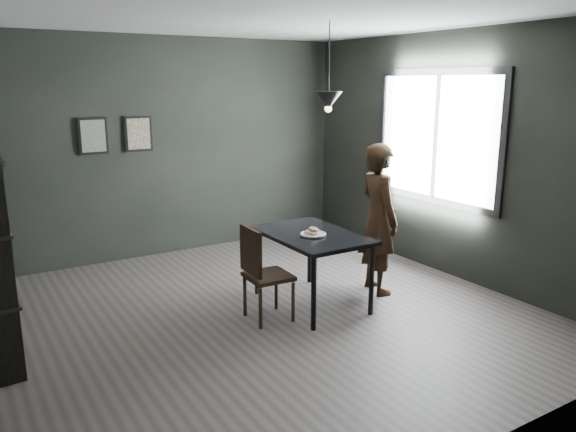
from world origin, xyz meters
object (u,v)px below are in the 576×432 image
cafe_table (312,241)px  pendant_lamp (328,100)px  woman (379,219)px  white_plate (313,235)px  wood_chair (261,268)px

cafe_table → pendant_lamp: pendant_lamp is taller
cafe_table → pendant_lamp: bearing=21.8°
woman → white_plate: bearing=101.4°
wood_chair → pendant_lamp: size_ratio=1.07×
white_plate → pendant_lamp: (0.28, 0.17, 1.29)m
cafe_table → white_plate: 0.12m
cafe_table → woman: woman is taller
cafe_table → wood_chair: wood_chair is taller
woman → pendant_lamp: (-0.57, 0.16, 1.24)m
cafe_table → pendant_lamp: (0.25, 0.10, 1.38)m
cafe_table → white_plate: white_plate is taller
woman → wood_chair: bearing=102.0°
white_plate → cafe_table: bearing=66.1°
cafe_table → woman: (0.82, -0.06, 0.14)m
woman → pendant_lamp: size_ratio=1.87×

